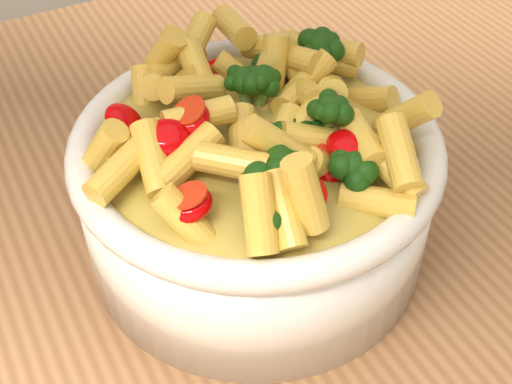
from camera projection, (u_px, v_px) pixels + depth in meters
name	position (u px, v px, depth m)	size (l,w,h in m)	color
table	(169.00, 304.00, 0.66)	(1.20, 0.80, 0.90)	#A97548
serving_bowl	(256.00, 191.00, 0.54)	(0.27, 0.27, 0.12)	white
pasta_salad	(256.00, 114.00, 0.49)	(0.21, 0.21, 0.05)	#FFDC50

